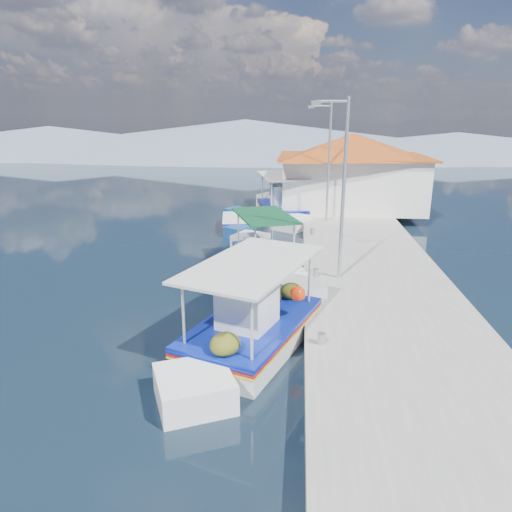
{
  "coord_description": "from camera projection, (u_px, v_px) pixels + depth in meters",
  "views": [
    {
      "loc": [
        3.18,
        -13.47,
        5.97
      ],
      "look_at": [
        1.73,
        1.68,
        1.3
      ],
      "focal_mm": 32.56,
      "sensor_mm": 36.0,
      "label": 1
    }
  ],
  "objects": [
    {
      "name": "caique_far",
      "position": [
        282.0,
        209.0,
        27.68
      ],
      "size": [
        3.51,
        7.89,
        2.83
      ],
      "rotation": [
        0.0,
        0.0,
        -0.22
      ],
      "color": "white",
      "rests_on": "ground"
    },
    {
      "name": "quay",
      "position": [
        362.0,
        253.0,
        19.96
      ],
      "size": [
        5.0,
        44.0,
        0.5
      ],
      "primitive_type": "cube",
      "color": "#A29E98",
      "rests_on": "ground"
    },
    {
      "name": "harbor_building",
      "position": [
        351.0,
        170.0,
        27.75
      ],
      "size": [
        10.49,
        10.49,
        4.4
      ],
      "color": "white",
      "rests_on": "quay"
    },
    {
      "name": "caique_blue_hull",
      "position": [
        238.0,
        224.0,
        25.15
      ],
      "size": [
        2.11,
        5.35,
        0.96
      ],
      "rotation": [
        0.0,
        0.0,
        -0.15
      ],
      "color": "navy",
      "rests_on": "ground"
    },
    {
      "name": "caique_green_canopy",
      "position": [
        265.0,
        258.0,
        18.82
      ],
      "size": [
        3.31,
        6.07,
        2.41
      ],
      "rotation": [
        0.0,
        0.0,
        -0.35
      ],
      "color": "white",
      "rests_on": "ground"
    },
    {
      "name": "mountain_ridge",
      "position": [
        325.0,
        142.0,
        66.95
      ],
      "size": [
        171.4,
        96.0,
        5.5
      ],
      "color": "slate",
      "rests_on": "ground"
    },
    {
      "name": "ground",
      "position": [
        197.0,
        308.0,
        14.86
      ],
      "size": [
        160.0,
        160.0,
        0.0
      ],
      "primitive_type": "plane",
      "color": "black",
      "rests_on": "ground"
    },
    {
      "name": "lamp_post_far",
      "position": [
        327.0,
        157.0,
        23.78
      ],
      "size": [
        1.21,
        0.14,
        6.0
      ],
      "color": "#A5A8AD",
      "rests_on": "quay"
    },
    {
      "name": "bollards",
      "position": [
        314.0,
        247.0,
        19.32
      ],
      "size": [
        0.2,
        17.2,
        0.3
      ],
      "color": "#A5A8AD",
      "rests_on": "quay"
    },
    {
      "name": "lamp_post_near",
      "position": [
        341.0,
        181.0,
        15.22
      ],
      "size": [
        1.21,
        0.14,
        6.0
      ],
      "color": "#A5A8AD",
      "rests_on": "quay"
    },
    {
      "name": "main_caique",
      "position": [
        252.0,
        328.0,
        12.39
      ],
      "size": [
        4.11,
        7.47,
        2.63
      ],
      "rotation": [
        0.0,
        0.0,
        0.36
      ],
      "color": "white",
      "rests_on": "ground"
    }
  ]
}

